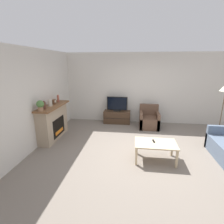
{
  "coord_description": "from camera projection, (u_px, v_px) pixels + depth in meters",
  "views": [
    {
      "loc": [
        -0.26,
        -4.35,
        2.3
      ],
      "look_at": [
        -0.93,
        0.78,
        0.85
      ],
      "focal_mm": 28.0,
      "sensor_mm": 36.0,
      "label": 1
    }
  ],
  "objects": [
    {
      "name": "fireplace",
      "position": [
        53.0,
        122.0,
        5.44
      ],
      "size": [
        0.48,
        1.53,
        1.07
      ],
      "color": "tan",
      "rests_on": "ground"
    },
    {
      "name": "mantel_vase_right",
      "position": [
        58.0,
        99.0,
        5.7
      ],
      "size": [
        0.07,
        0.07,
        0.25
      ],
      "color": "#994C3D",
      "rests_on": "fireplace"
    },
    {
      "name": "ground_plane",
      "position": [
        142.0,
        151.0,
        4.74
      ],
      "size": [
        24.0,
        24.0,
        0.0
      ],
      "primitive_type": "plane",
      "color": "slate"
    },
    {
      "name": "tv",
      "position": [
        117.0,
        104.0,
        6.78
      ],
      "size": [
        0.8,
        0.18,
        0.56
      ],
      "color": "black",
      "rests_on": "tv_stand"
    },
    {
      "name": "remote",
      "position": [
        154.0,
        141.0,
        4.25
      ],
      "size": [
        0.06,
        0.15,
        0.02
      ],
      "rotation": [
        0.0,
        0.0,
        0.13
      ],
      "color": "black",
      "rests_on": "coffee_table"
    },
    {
      "name": "wall_back",
      "position": [
        142.0,
        89.0,
        6.78
      ],
      "size": [
        12.0,
        0.06,
        2.7
      ],
      "color": "beige",
      "rests_on": "ground"
    },
    {
      "name": "wall_left",
      "position": [
        34.0,
        99.0,
        4.75
      ],
      "size": [
        0.06,
        12.0,
        2.7
      ],
      "color": "beige",
      "rests_on": "ground"
    },
    {
      "name": "tv_stand",
      "position": [
        117.0,
        117.0,
        6.92
      ],
      "size": [
        1.03,
        0.44,
        0.49
      ],
      "color": "#422D1E",
      "rests_on": "ground"
    },
    {
      "name": "armchair",
      "position": [
        149.0,
        120.0,
        6.44
      ],
      "size": [
        0.7,
        0.76,
        0.81
      ],
      "color": "brown",
      "rests_on": "ground"
    },
    {
      "name": "mantel_vase_centre_left",
      "position": [
        50.0,
        103.0,
        5.16
      ],
      "size": [
        0.13,
        0.13,
        0.22
      ],
      "color": "beige",
      "rests_on": "fireplace"
    },
    {
      "name": "mantel_vase_left",
      "position": [
        44.0,
        105.0,
        4.83
      ],
      "size": [
        0.1,
        0.1,
        0.23
      ],
      "color": "#512D23",
      "rests_on": "fireplace"
    },
    {
      "name": "mantel_clock",
      "position": [
        54.0,
        102.0,
        5.42
      ],
      "size": [
        0.08,
        0.11,
        0.15
      ],
      "color": "brown",
      "rests_on": "fireplace"
    },
    {
      "name": "potted_plant",
      "position": [
        40.0,
        105.0,
        4.63
      ],
      "size": [
        0.2,
        0.2,
        0.29
      ],
      "color": "#936B4C",
      "rests_on": "fireplace"
    },
    {
      "name": "coffee_table",
      "position": [
        156.0,
        145.0,
        4.2
      ],
      "size": [
        0.98,
        0.63,
        0.46
      ],
      "color": "#CCB289",
      "rests_on": "ground"
    }
  ]
}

